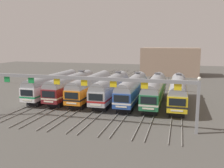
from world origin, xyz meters
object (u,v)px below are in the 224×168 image
at_px(commuter_train_stainless, 111,87).
at_px(commuter_train_blue, 133,88).
at_px(commuter_train_maroon, 72,85).
at_px(commuter_train_green, 155,89).
at_px(commuter_train_yellow, 178,90).
at_px(commuter_train_orange, 91,86).
at_px(catenary_gantry, 84,84).
at_px(commuter_train_white, 53,84).

xyz_separation_m(commuter_train_stainless, commuter_train_blue, (4.02, 0.00, 0.00)).
relative_size(commuter_train_maroon, commuter_train_green, 1.00).
bearing_deg(commuter_train_yellow, commuter_train_orange, -179.98).
distance_m(commuter_train_green, commuter_train_yellow, 4.02).
relative_size(commuter_train_orange, commuter_train_blue, 1.00).
bearing_deg(commuter_train_blue, commuter_train_green, 0.00).
relative_size(commuter_train_maroon, catenary_gantry, 0.62).
xyz_separation_m(commuter_train_maroon, commuter_train_orange, (4.02, -0.00, -0.00)).
bearing_deg(commuter_train_green, commuter_train_maroon, 180.00).
bearing_deg(commuter_train_blue, commuter_train_white, -179.98).
height_order(commuter_train_maroon, commuter_train_blue, same).
relative_size(commuter_train_white, commuter_train_maroon, 1.00).
bearing_deg(commuter_train_white, commuter_train_maroon, 0.06).
bearing_deg(commuter_train_orange, commuter_train_stainless, 0.06).
height_order(commuter_train_stainless, catenary_gantry, catenary_gantry).
xyz_separation_m(commuter_train_blue, commuter_train_yellow, (8.04, 0.00, 0.00)).
relative_size(commuter_train_stainless, commuter_train_yellow, 1.00).
xyz_separation_m(commuter_train_maroon, commuter_train_green, (16.08, 0.00, 0.00)).
relative_size(commuter_train_orange, commuter_train_green, 1.00).
relative_size(commuter_train_orange, catenary_gantry, 0.62).
distance_m(commuter_train_white, commuter_train_blue, 16.08).
distance_m(commuter_train_maroon, commuter_train_stainless, 8.04).
relative_size(commuter_train_white, commuter_train_yellow, 1.00).
bearing_deg(commuter_train_blue, commuter_train_maroon, 180.00).
distance_m(commuter_train_maroon, catenary_gantry, 15.95).
bearing_deg(commuter_train_orange, commuter_train_white, 180.00).
bearing_deg(commuter_train_green, commuter_train_stainless, 180.00).
distance_m(commuter_train_white, commuter_train_yellow, 24.11).
bearing_deg(commuter_train_orange, commuter_train_blue, 0.03).
bearing_deg(commuter_train_blue, commuter_train_orange, -179.97).
relative_size(commuter_train_yellow, catenary_gantry, 0.62).
relative_size(commuter_train_maroon, commuter_train_stainless, 1.00).
relative_size(commuter_train_orange, commuter_train_stainless, 1.00).
bearing_deg(commuter_train_stainless, commuter_train_blue, 0.00).
xyz_separation_m(commuter_train_orange, catenary_gantry, (4.02, -13.49, 2.74)).
bearing_deg(commuter_train_stainless, commuter_train_green, 0.00).
height_order(commuter_train_white, catenary_gantry, catenary_gantry).
bearing_deg(commuter_train_orange, commuter_train_yellow, 0.02).
xyz_separation_m(commuter_train_blue, commuter_train_green, (4.02, 0.00, 0.00)).
distance_m(commuter_train_blue, catenary_gantry, 14.35).
bearing_deg(commuter_train_yellow, commuter_train_stainless, 180.00).
distance_m(commuter_train_orange, commuter_train_green, 12.06).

